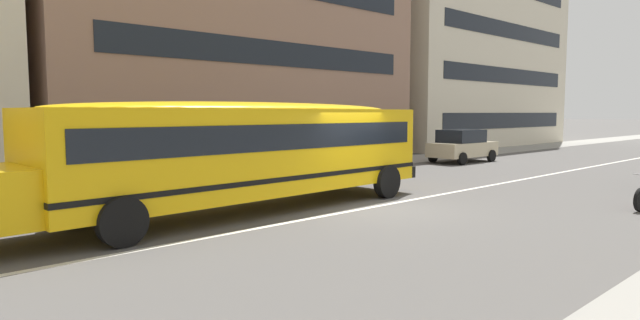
% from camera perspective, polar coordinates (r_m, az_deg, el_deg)
% --- Properties ---
extents(ground_plane, '(400.00, 400.00, 0.00)m').
position_cam_1_polar(ground_plane, '(14.06, 5.52, -5.11)').
color(ground_plane, '#54514F').
extents(sidewalk_far, '(120.00, 3.00, 0.01)m').
position_cam_1_polar(sidewalk_far, '(20.31, -11.98, -2.01)').
color(sidewalk_far, gray).
rests_on(sidewalk_far, ground_plane).
extents(lane_centreline, '(110.00, 0.16, 0.01)m').
position_cam_1_polar(lane_centreline, '(14.06, 5.52, -5.10)').
color(lane_centreline, silver).
rests_on(lane_centreline, ground_plane).
extents(school_bus, '(12.42, 3.00, 2.76)m').
position_cam_1_polar(school_bus, '(13.33, -8.07, 1.40)').
color(school_bus, yellow).
rests_on(school_bus, ground_plane).
extents(parked_car_beige_near_corner, '(3.95, 1.97, 1.64)m').
position_cam_1_polar(parked_car_beige_near_corner, '(27.55, 15.07, 1.53)').
color(parked_car_beige_near_corner, '#C1B28E').
rests_on(parked_car_beige_near_corner, ground_plane).
extents(apartment_block_far_right, '(19.67, 9.14, 19.70)m').
position_cam_1_polar(apartment_block_far_right, '(43.70, 14.40, 14.67)').
color(apartment_block_far_right, beige).
rests_on(apartment_block_far_right, ground_plane).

